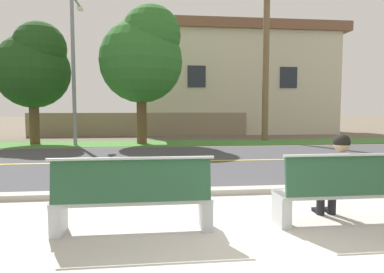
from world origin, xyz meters
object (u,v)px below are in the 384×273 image
object	(u,v)px
shade_tree_left	(34,66)
shade_tree_centre	(144,55)
streetlamp	(74,58)
seated_person_grey	(337,174)
bench_left	(133,198)
bench_right	(350,192)

from	to	relation	value
shade_tree_left	shade_tree_centre	world-z (taller)	shade_tree_centre
streetlamp	shade_tree_left	xyz separation A→B (m)	(-1.86, 0.49, -0.30)
seated_person_grey	streetlamp	size ratio (longest dim) A/B	0.19
shade_tree_left	bench_left	bearing A→B (deg)	-67.47
streetlamp	shade_tree_centre	size ratio (longest dim) A/B	1.08
seated_person_grey	shade_tree_left	world-z (taller)	shade_tree_left
bench_left	seated_person_grey	bearing A→B (deg)	3.49
bench_left	shade_tree_centre	bearing A→B (deg)	90.55
bench_right	streetlamp	bearing A→B (deg)	117.67
bench_left	bench_right	size ratio (longest dim) A/B	1.00
bench_right	shade_tree_left	world-z (taller)	shade_tree_left
seated_person_grey	bench_right	bearing A→B (deg)	-61.52
bench_left	shade_tree_left	bearing A→B (deg)	112.53
seated_person_grey	bench_left	bearing A→B (deg)	-176.51
seated_person_grey	shade_tree_centre	world-z (taller)	shade_tree_centre
shade_tree_left	shade_tree_centre	bearing A→B (deg)	-4.78
bench_left	bench_right	world-z (taller)	same
bench_right	seated_person_grey	xyz separation A→B (m)	(-0.09, 0.17, 0.21)
shade_tree_centre	shade_tree_left	bearing A→B (deg)	175.22
shade_tree_left	streetlamp	bearing A→B (deg)	-14.63
shade_tree_left	shade_tree_centre	size ratio (longest dim) A/B	0.88
streetlamp	shade_tree_left	world-z (taller)	streetlamp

